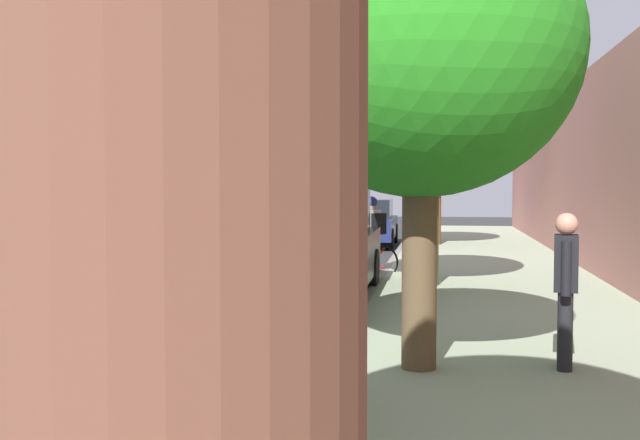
# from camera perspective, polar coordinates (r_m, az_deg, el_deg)

# --- Properties ---
(ground) EXTENTS (66.72, 66.72, 0.00)m
(ground) POSITION_cam_1_polar(r_m,az_deg,el_deg) (13.71, -4.19, -5.63)
(ground) COLOR #2D2D2D
(sidewalk) EXTENTS (4.22, 41.70, 0.14)m
(sidewalk) POSITION_cam_1_polar(r_m,az_deg,el_deg) (13.36, 13.56, -5.62)
(sidewalk) COLOR #99A488
(sidewalk) RESTS_ON ground
(curb_edge) EXTENTS (0.16, 41.70, 0.14)m
(curb_edge) POSITION_cam_1_polar(r_m,az_deg,el_deg) (13.38, 4.12, -5.54)
(curb_edge) COLOR gray
(curb_edge) RESTS_ON ground
(lane_stripe_centre) EXTENTS (0.14, 40.00, 0.01)m
(lane_stripe_centre) POSITION_cam_1_polar(r_m,az_deg,el_deg) (14.01, -17.65, -5.56)
(lane_stripe_centre) COLOR white
(lane_stripe_centre) RESTS_ON ground
(lane_stripe_bike_edge) EXTENTS (0.12, 41.70, 0.01)m
(lane_stripe_bike_edge) POSITION_cam_1_polar(r_m,az_deg,el_deg) (13.60, -2.09, -5.68)
(lane_stripe_bike_edge) COLOR white
(lane_stripe_bike_edge) RESTS_ON ground
(parked_suv_silver_nearest) EXTENTS (2.05, 4.74, 1.99)m
(parked_suv_silver_nearest) POSITION_cam_1_polar(r_m,az_deg,el_deg) (4.77, -18.52, -9.11)
(parked_suv_silver_nearest) COLOR #B7BABF
(parked_suv_silver_nearest) RESTS_ON ground
(parked_pickup_black_second) EXTENTS (2.06, 5.32, 1.95)m
(parked_pickup_black_second) POSITION_cam_1_polar(r_m,az_deg,el_deg) (12.41, -0.72, -2.32)
(parked_pickup_black_second) COLOR black
(parked_pickup_black_second) RESTS_ON ground
(parked_sedan_dark_blue_mid) EXTENTS (1.89, 4.43, 1.52)m
(parked_sedan_dark_blue_mid) POSITION_cam_1_polar(r_m,az_deg,el_deg) (24.17, 3.68, -0.22)
(parked_sedan_dark_blue_mid) COLOR navy
(parked_sedan_dark_blue_mid) RESTS_ON ground
(bicycle_at_curb) EXTENTS (1.56, 0.81, 0.74)m
(bicycle_at_curb) POSITION_cam_1_polar(r_m,az_deg,el_deg) (16.23, 3.43, -3.03)
(bicycle_at_curb) COLOR black
(bicycle_at_curb) RESTS_ON ground
(cyclist_with_backpack) EXTENTS (0.52, 0.55, 1.75)m
(cyclist_with_backpack) POSITION_cam_1_polar(r_m,az_deg,el_deg) (15.69, 4.06, -0.64)
(cyclist_with_backpack) COLOR #C6B284
(cyclist_with_backpack) RESTS_ON ground
(street_tree_mid_block) EXTENTS (3.17, 3.17, 4.65)m
(street_tree_mid_block) POSITION_cam_1_polar(r_m,az_deg,el_deg) (7.57, 7.77, 12.71)
(street_tree_mid_block) COLOR brown
(street_tree_mid_block) RESTS_ON sidewalk
(street_tree_far_end) EXTENTS (3.06, 3.06, 4.81)m
(street_tree_far_end) POSITION_cam_1_polar(r_m,az_deg,el_deg) (13.80, 8.54, 8.44)
(street_tree_far_end) COLOR #474C20
(street_tree_far_end) RESTS_ON sidewalk
(street_tree_corner) EXTENTS (3.38, 3.38, 4.96)m
(street_tree_corner) POSITION_cam_1_polar(r_m,az_deg,el_deg) (23.28, 8.92, 6.52)
(street_tree_corner) COLOR brown
(street_tree_corner) RESTS_ON sidewalk
(pedestrian_on_phone) EXTENTS (0.28, 0.61, 1.57)m
(pedestrian_on_phone) POSITION_cam_1_polar(r_m,az_deg,el_deg) (7.84, 18.42, -4.53)
(pedestrian_on_phone) COLOR black
(pedestrian_on_phone) RESTS_ON sidewalk
(fire_hydrant) EXTENTS (0.22, 0.22, 0.84)m
(fire_hydrant) POSITION_cam_1_polar(r_m,az_deg,el_deg) (18.70, 6.99, -1.67)
(fire_hydrant) COLOR red
(fire_hydrant) RESTS_ON sidewalk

